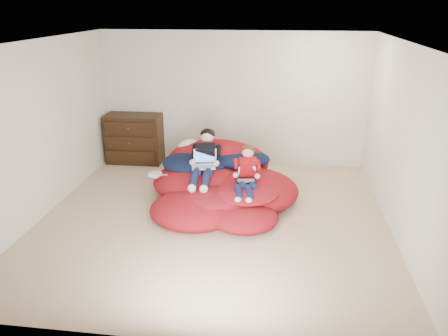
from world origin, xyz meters
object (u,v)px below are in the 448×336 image
beanbag_pile (220,185)px  laptop_black (246,176)px  younger_boy (247,171)px  laptop_white (204,162)px  dresser (135,139)px  older_boy (205,157)px

beanbag_pile → laptop_black: size_ratio=6.88×
younger_boy → laptop_white: (-0.69, 0.27, 0.02)m
laptop_white → dresser: bearing=136.8°
laptop_white → laptop_black: (0.69, -0.29, -0.09)m
laptop_black → dresser: bearing=141.7°
younger_boy → dresser: bearing=142.0°
beanbag_pile → older_boy: 0.50m
laptop_white → laptop_black: size_ratio=1.18×
laptop_white → laptop_black: bearing=-23.1°
beanbag_pile → laptop_black: 0.60m
dresser → younger_boy: (2.35, -1.83, 0.14)m
older_boy → younger_boy: (0.69, -0.35, -0.07)m
beanbag_pile → laptop_white: (-0.25, 0.00, 0.38)m
younger_boy → beanbag_pile: bearing=147.9°
dresser → laptop_black: (2.35, -1.85, 0.07)m
dresser → laptop_black: size_ratio=3.10×
dresser → beanbag_pile: bearing=-39.2°
dresser → laptop_white: dresser is taller
younger_boy → laptop_black: 0.07m
dresser → beanbag_pile: size_ratio=0.45×
beanbag_pile → laptop_black: beanbag_pile is taller
laptop_black → laptop_white: bearing=156.9°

